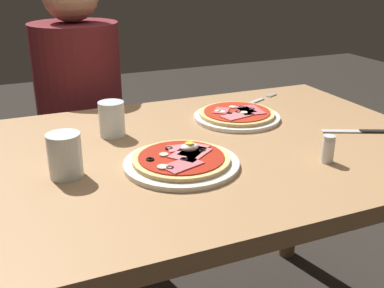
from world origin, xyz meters
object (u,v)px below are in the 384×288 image
(dining_table, at_px, (209,182))
(pizza_foreground, at_px, (182,161))
(fork, at_px, (261,99))
(knife, at_px, (362,131))
(salt_shaker, at_px, (328,149))
(diner_person, at_px, (83,133))
(pizza_across_left, at_px, (237,115))
(water_glass_near, at_px, (65,158))
(water_glass_far, at_px, (112,121))

(dining_table, xyz_separation_m, pizza_foreground, (-0.12, -0.10, 0.12))
(dining_table, bearing_deg, fork, 42.11)
(knife, bearing_deg, dining_table, 168.83)
(knife, relative_size, salt_shaker, 2.76)
(fork, bearing_deg, diner_person, 144.85)
(pizza_across_left, distance_m, water_glass_near, 0.58)
(dining_table, height_order, water_glass_far, water_glass_far)
(water_glass_near, xyz_separation_m, fork, (0.72, 0.36, -0.04))
(water_glass_far, bearing_deg, salt_shaker, -41.29)
(fork, bearing_deg, water_glass_near, -153.50)
(dining_table, distance_m, pizza_across_left, 0.26)
(pizza_foreground, xyz_separation_m, water_glass_near, (-0.26, 0.05, 0.03))
(water_glass_near, relative_size, salt_shaker, 1.51)
(knife, bearing_deg, diner_person, 129.67)
(pizza_across_left, bearing_deg, water_glass_far, 178.77)
(dining_table, bearing_deg, water_glass_near, -172.38)
(pizza_foreground, relative_size, salt_shaker, 4.07)
(water_glass_far, height_order, salt_shaker, water_glass_far)
(pizza_across_left, bearing_deg, knife, -41.83)
(pizza_foreground, bearing_deg, pizza_across_left, 42.00)
(pizza_foreground, relative_size, water_glass_near, 2.71)
(pizza_across_left, bearing_deg, pizza_foreground, -138.00)
(water_glass_far, bearing_deg, dining_table, -36.66)
(water_glass_far, bearing_deg, water_glass_near, -126.27)
(pizza_foreground, xyz_separation_m, salt_shaker, (0.33, -0.11, 0.02))
(pizza_foreground, relative_size, fork, 1.85)
(pizza_across_left, xyz_separation_m, water_glass_far, (-0.38, 0.01, 0.03))
(pizza_across_left, xyz_separation_m, diner_person, (-0.38, 0.54, -0.19))
(pizza_across_left, distance_m, fork, 0.23)
(fork, relative_size, diner_person, 0.13)
(pizza_foreground, height_order, knife, pizza_foreground)
(water_glass_far, bearing_deg, diner_person, 89.87)
(diner_person, bearing_deg, pizza_across_left, 125.07)
(water_glass_near, relative_size, water_glass_far, 1.05)
(fork, bearing_deg, pizza_foreground, -138.51)
(dining_table, xyz_separation_m, salt_shaker, (0.21, -0.21, 0.14))
(dining_table, relative_size, pizza_across_left, 4.67)
(pizza_foreground, xyz_separation_m, pizza_across_left, (0.28, 0.26, -0.00))
(pizza_foreground, distance_m, water_glass_far, 0.28)
(pizza_across_left, distance_m, water_glass_far, 0.38)
(dining_table, relative_size, water_glass_far, 12.72)
(pizza_foreground, xyz_separation_m, fork, (0.46, 0.41, -0.01))
(pizza_foreground, height_order, salt_shaker, salt_shaker)
(water_glass_near, xyz_separation_m, salt_shaker, (0.59, -0.16, -0.01))
(pizza_foreground, distance_m, pizza_across_left, 0.38)
(water_glass_far, height_order, knife, water_glass_far)
(water_glass_near, bearing_deg, dining_table, 7.62)
(dining_table, distance_m, pizza_foreground, 0.20)
(pizza_across_left, height_order, water_glass_near, water_glass_near)
(pizza_across_left, bearing_deg, fork, 40.66)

